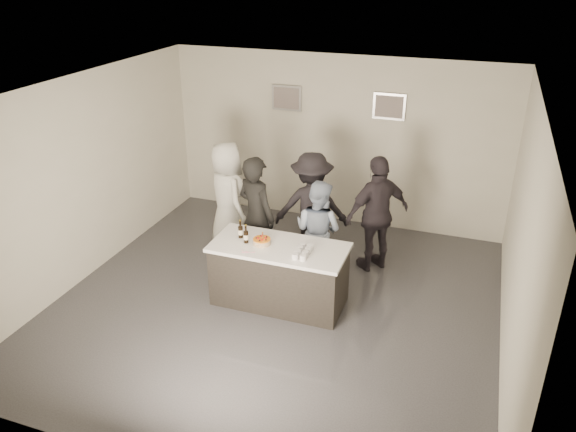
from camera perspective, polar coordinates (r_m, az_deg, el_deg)
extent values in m
plane|color=#3D3D42|center=(8.04, -1.21, -8.88)|extent=(6.00, 6.00, 0.00)
plane|color=white|center=(6.83, -1.44, 12.47)|extent=(6.00, 6.00, 0.00)
cube|color=beige|center=(9.98, 4.85, 7.59)|extent=(6.00, 0.04, 3.00)
cube|color=beige|center=(5.00, -13.87, -12.53)|extent=(6.00, 0.04, 3.00)
cube|color=beige|center=(8.76, -20.04, 3.56)|extent=(0.04, 6.00, 3.00)
cube|color=beige|center=(6.93, 22.59, -2.57)|extent=(0.04, 6.00, 3.00)
cube|color=#B2B2B7|center=(10.02, -0.13, 11.91)|extent=(0.54, 0.04, 0.44)
cube|color=#B2B2B7|center=(9.59, 10.25, 10.90)|extent=(0.54, 0.04, 0.44)
cube|color=white|center=(7.84, -0.90, -5.95)|extent=(1.86, 0.86, 0.90)
cylinder|color=orange|center=(7.65, -2.67, -2.61)|extent=(0.24, 0.24, 0.07)
cylinder|color=black|center=(7.80, -4.85, -1.34)|extent=(0.07, 0.07, 0.26)
cylinder|color=black|center=(7.66, -4.30, -1.84)|extent=(0.07, 0.07, 0.26)
cube|color=orange|center=(7.39, 1.52, -3.62)|extent=(0.19, 0.40, 0.08)
cube|color=pink|center=(7.46, -4.19, -3.74)|extent=(0.24, 0.08, 0.01)
imported|color=black|center=(8.40, -3.23, 0.01)|extent=(0.80, 0.68, 1.87)
imported|color=#93A4C1|center=(8.30, 3.07, -1.46)|extent=(0.90, 0.79, 1.57)
imported|color=silver|center=(9.16, -6.16, 1.97)|extent=(1.05, 1.03, 1.82)
imported|color=#2C272E|center=(8.60, 9.07, 0.21)|extent=(1.08, 1.08, 1.84)
imported|color=black|center=(8.81, 2.39, 0.94)|extent=(1.28, 0.93, 1.78)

